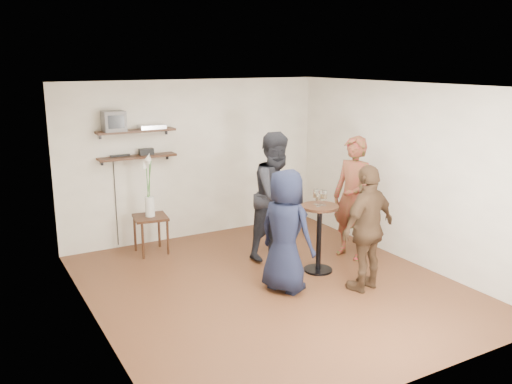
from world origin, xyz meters
TOP-DOWN VIEW (x-y plane):
  - room at (0.00, 0.00)m, footprint 4.58×5.08m
  - shelf_upper at (-1.00, 2.38)m, footprint 1.20×0.25m
  - shelf_lower at (-1.00, 2.38)m, footprint 1.20×0.25m
  - crt_monitor at (-1.33, 2.38)m, footprint 0.32×0.30m
  - dvd_deck at (-0.75, 2.38)m, footprint 0.40×0.24m
  - radio at (-0.85, 2.38)m, footprint 0.22×0.10m
  - power_strip at (-1.25, 2.42)m, footprint 0.30×0.05m
  - side_table at (-0.96, 2.01)m, footprint 0.55×0.55m
  - vase_lilies at (-0.96, 2.01)m, footprint 0.19×0.20m
  - drinks_table at (0.85, 0.14)m, footprint 0.52×0.52m
  - wine_glass_fl at (0.79, 0.11)m, footprint 0.06×0.06m
  - wine_glass_fr at (0.90, 0.11)m, footprint 0.07×0.07m
  - wine_glass_bl at (0.83, 0.22)m, footprint 0.07×0.07m
  - wine_glass_br at (0.88, 0.16)m, footprint 0.07×0.07m
  - person_plaid at (1.63, 0.37)m, footprint 0.61×0.77m
  - person_dark at (0.64, 0.93)m, footprint 1.07×0.92m
  - person_navy at (0.10, -0.17)m, footprint 0.77×0.91m
  - person_brown at (1.03, -0.65)m, footprint 1.03×0.60m

SIDE VIEW (x-z plane):
  - side_table at x=-0.96m, z-range 0.20..0.78m
  - drinks_table at x=0.85m, z-range 0.14..1.09m
  - person_navy at x=0.10m, z-range 0.00..1.59m
  - person_brown at x=1.03m, z-range 0.00..1.64m
  - vase_lilies at x=-0.96m, z-range 0.40..1.40m
  - person_plaid at x=1.63m, z-range 0.00..1.83m
  - person_dark at x=0.64m, z-range 0.00..1.90m
  - wine_glass_fl at x=0.79m, z-range 0.99..1.18m
  - wine_glass_br at x=0.88m, z-range 1.00..1.20m
  - wine_glass_fr at x=0.90m, z-range 1.00..1.21m
  - wine_glass_bl at x=0.83m, z-range 1.00..1.21m
  - room at x=0.00m, z-range -0.04..2.64m
  - shelf_lower at x=-1.00m, z-range 1.43..1.47m
  - power_strip at x=-1.25m, z-range 1.47..1.50m
  - radio at x=-0.85m, z-range 1.47..1.57m
  - shelf_upper at x=-1.00m, z-range 1.83..1.87m
  - dvd_deck at x=-0.75m, z-range 1.87..1.93m
  - crt_monitor at x=-1.33m, z-range 1.87..2.17m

